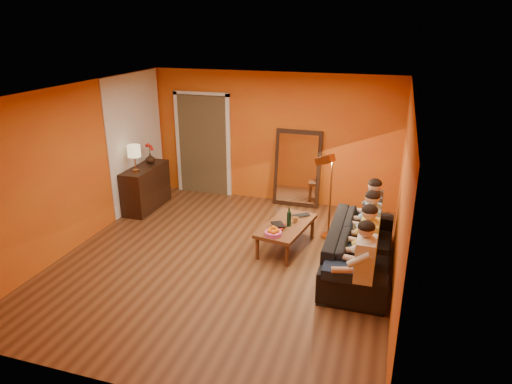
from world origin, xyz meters
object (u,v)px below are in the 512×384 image
(floor_lamp, at_px, (330,198))
(sofa, at_px, (360,248))
(dog, at_px, (350,247))
(tumbler, at_px, (295,220))
(person_far_right, at_px, (373,216))
(vase, at_px, (150,158))
(person_mid_left, at_px, (368,246))
(coffee_table, at_px, (286,236))
(mirror_frame, at_px, (297,168))
(wine_bottle, at_px, (289,217))
(sideboard, at_px, (146,188))
(person_mid_right, at_px, (371,230))
(person_far_left, at_px, (365,266))
(laptop, at_px, (302,216))
(table_lamp, at_px, (135,159))

(floor_lamp, bearing_deg, sofa, -38.47)
(dog, distance_m, tumbler, 1.03)
(person_far_right, xyz_separation_m, vase, (-4.37, 0.77, 0.34))
(floor_lamp, height_order, dog, floor_lamp)
(person_mid_left, bearing_deg, coffee_table, 149.58)
(mirror_frame, xyz_separation_m, person_mid_left, (1.58, -2.70, -0.15))
(wine_bottle, bearing_deg, person_far_right, 16.14)
(dog, bearing_deg, sofa, 4.76)
(coffee_table, relative_size, person_mid_left, 1.00)
(sideboard, relative_size, person_far_right, 0.97)
(sideboard, relative_size, person_mid_left, 0.97)
(sideboard, height_order, dog, sideboard)
(sideboard, xyz_separation_m, coffee_table, (3.04, -0.84, -0.21))
(person_mid_left, height_order, person_mid_right, same)
(dog, distance_m, person_far_left, 1.11)
(person_far_left, height_order, person_mid_left, same)
(mirror_frame, relative_size, tumbler, 15.64)
(sofa, relative_size, floor_lamp, 1.61)
(person_far_right, relative_size, tumbler, 12.55)
(coffee_table, xyz_separation_m, laptop, (0.18, 0.35, 0.22))
(dog, relative_size, vase, 3.17)
(sofa, xyz_separation_m, person_mid_right, (0.13, 0.10, 0.27))
(sofa, height_order, wine_bottle, wine_bottle)
(sideboard, bearing_deg, wine_bottle, -16.12)
(person_far_right, bearing_deg, table_lamp, 177.07)
(mirror_frame, height_order, person_far_left, mirror_frame)
(mirror_frame, xyz_separation_m, dog, (1.30, -2.22, -0.44))
(person_far_left, bearing_deg, mirror_frame, 115.90)
(person_mid_left, relative_size, person_far_right, 1.00)
(dog, xyz_separation_m, person_far_right, (0.28, 0.62, 0.29))
(sideboard, distance_m, floor_lamp, 3.66)
(mirror_frame, relative_size, vase, 7.45)
(sideboard, height_order, person_far_left, person_far_left)
(coffee_table, bearing_deg, laptop, 72.40)
(wine_bottle, bearing_deg, coffee_table, 135.00)
(dog, height_order, person_mid_right, person_mid_right)
(sideboard, relative_size, wine_bottle, 3.81)
(person_far_right, height_order, laptop, person_far_right)
(vase, bearing_deg, person_far_left, -29.01)
(person_mid_right, xyz_separation_m, tumbler, (-1.21, 0.35, -0.14))
(coffee_table, height_order, person_mid_left, person_mid_left)
(table_lamp, distance_m, coffee_table, 3.22)
(floor_lamp, bearing_deg, person_mid_right, -29.88)
(coffee_table, relative_size, wine_bottle, 3.94)
(table_lamp, height_order, dog, table_lamp)
(sofa, bearing_deg, person_far_left, -172.59)
(dog, bearing_deg, floor_lamp, 134.68)
(floor_lamp, height_order, person_mid_right, floor_lamp)
(mirror_frame, distance_m, tumbler, 1.87)
(person_mid_right, bearing_deg, tumbler, 163.85)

